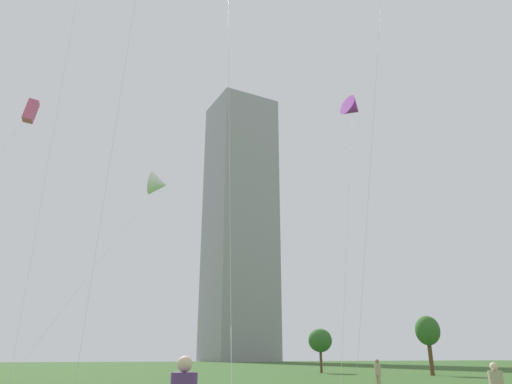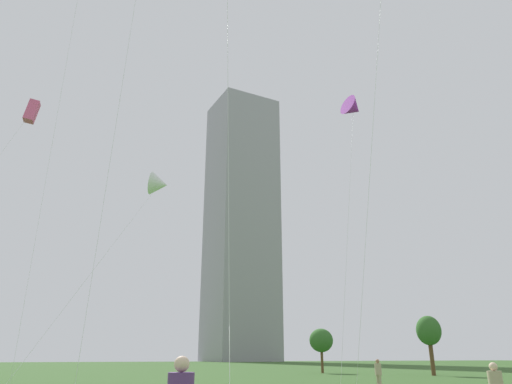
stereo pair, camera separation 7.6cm
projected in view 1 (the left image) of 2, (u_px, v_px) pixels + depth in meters
person_standing_2 at (378, 372)px, 26.09m from camera, size 0.37×0.37×1.65m
kite_flying_1 at (353, 108)px, 30.17m from camera, size 5.24×5.41×17.82m
kite_flying_4 at (31, 111)px, 43.12m from camera, size 5.93×10.85×24.43m
kite_flying_5 at (159, 184)px, 34.07m from camera, size 7.95×9.78×14.67m
park_tree_0 at (428, 331)px, 46.29m from camera, size 2.40×2.40×5.60m
park_tree_1 at (320, 341)px, 52.09m from camera, size 2.63×2.63×4.70m
distant_highrise_0 at (240, 222)px, 157.64m from camera, size 23.46×22.33×89.03m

